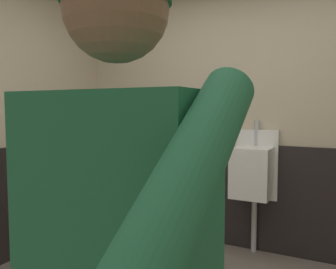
{
  "coord_description": "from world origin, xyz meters",
  "views": [
    {
      "loc": [
        0.83,
        -1.59,
        1.36
      ],
      "look_at": [
        0.19,
        -0.38,
        1.25
      ],
      "focal_mm": 37.44,
      "sensor_mm": 36.0,
      "label": 1
    }
  ],
  "objects": [
    {
      "name": "wall_back",
      "position": [
        0.0,
        1.75,
        1.31
      ],
      "size": [
        4.26,
        0.12,
        2.61
      ],
      "primitive_type": "cube",
      "color": "beige",
      "rests_on": "ground_plane"
    },
    {
      "name": "wainscot_band_back",
      "position": [
        0.0,
        1.68,
        0.5
      ],
      "size": [
        3.66,
        0.03,
        1.01
      ],
      "primitive_type": "cube",
      "color": "black",
      "rests_on": "ground_plane"
    },
    {
      "name": "trash_bin",
      "position": [
        -1.51,
        0.77,
        0.37
      ],
      "size": [
        0.34,
        0.34,
        0.74
      ],
      "primitive_type": "cylinder",
      "color": "#38383D",
      "rests_on": "ground_plane"
    },
    {
      "name": "urinal_solo",
      "position": [
        0.06,
        1.53,
        0.78
      ],
      "size": [
        0.4,
        0.34,
        1.24
      ],
      "color": "white",
      "rests_on": "ground_plane"
    }
  ]
}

